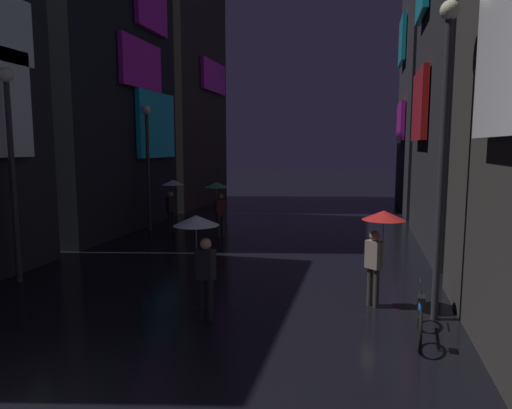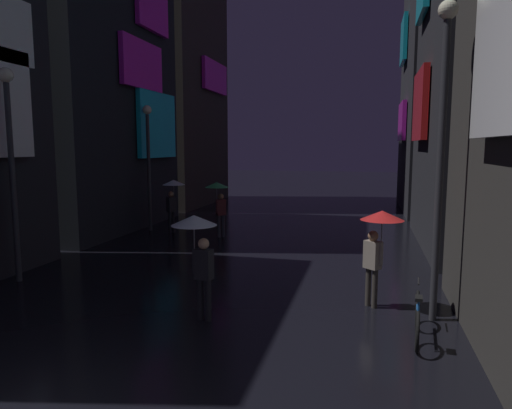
{
  "view_description": "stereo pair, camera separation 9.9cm",
  "coord_description": "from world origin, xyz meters",
  "px_view_note": "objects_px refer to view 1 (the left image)",
  "views": [
    {
      "loc": [
        3.56,
        -3.92,
        3.45
      ],
      "look_at": [
        0.0,
        11.0,
        1.49
      ],
      "focal_mm": 32.0,
      "sensor_mm": 36.0,
      "label": 1
    },
    {
      "loc": [
        3.65,
        -3.89,
        3.45
      ],
      "look_at": [
        0.0,
        11.0,
        1.49
      ],
      "focal_mm": 32.0,
      "sensor_mm": 36.0,
      "label": 2
    }
  ],
  "objects_px": {
    "pedestrian_foreground_left_red": "(380,231)",
    "streetlamp_left_near": "(11,150)",
    "pedestrian_far_right_clear": "(172,191)",
    "streetlamp_right_near": "(444,129)",
    "streetlamp_left_far": "(148,152)",
    "pedestrian_midstreet_centre_green": "(218,194)",
    "bicycle_parked_at_storefront": "(420,318)",
    "pedestrian_midstreet_left_clear": "(199,238)"
  },
  "relations": [
    {
      "from": "pedestrian_midstreet_left_clear",
      "to": "streetlamp_left_near",
      "type": "height_order",
      "value": "streetlamp_left_near"
    },
    {
      "from": "streetlamp_left_far",
      "to": "pedestrian_foreground_left_red",
      "type": "bearing_deg",
      "value": -38.91
    },
    {
      "from": "pedestrian_foreground_left_red",
      "to": "streetlamp_left_far",
      "type": "bearing_deg",
      "value": 141.09
    },
    {
      "from": "pedestrian_foreground_left_red",
      "to": "pedestrian_midstreet_left_clear",
      "type": "xyz_separation_m",
      "value": [
        -3.47,
        -1.55,
        0.0
      ]
    },
    {
      "from": "pedestrian_far_right_clear",
      "to": "bicycle_parked_at_storefront",
      "type": "distance_m",
      "value": 12.07
    },
    {
      "from": "pedestrian_far_right_clear",
      "to": "streetlamp_right_near",
      "type": "distance_m",
      "value": 11.79
    },
    {
      "from": "pedestrian_far_right_clear",
      "to": "streetlamp_left_far",
      "type": "relative_size",
      "value": 0.42
    },
    {
      "from": "streetlamp_left_near",
      "to": "pedestrian_midstreet_centre_green",
      "type": "bearing_deg",
      "value": 64.08
    },
    {
      "from": "pedestrian_midstreet_left_clear",
      "to": "bicycle_parked_at_storefront",
      "type": "xyz_separation_m",
      "value": [
        4.15,
        0.08,
        -1.28
      ]
    },
    {
      "from": "pedestrian_foreground_left_red",
      "to": "streetlamp_left_near",
      "type": "bearing_deg",
      "value": -179.04
    },
    {
      "from": "streetlamp_left_near",
      "to": "streetlamp_left_far",
      "type": "xyz_separation_m",
      "value": [
        0.0,
        7.35,
        -0.15
      ]
    },
    {
      "from": "pedestrian_midstreet_left_clear",
      "to": "pedestrian_midstreet_centre_green",
      "type": "bearing_deg",
      "value": 105.68
    },
    {
      "from": "pedestrian_foreground_left_red",
      "to": "bicycle_parked_at_storefront",
      "type": "height_order",
      "value": "pedestrian_foreground_left_red"
    },
    {
      "from": "bicycle_parked_at_storefront",
      "to": "pedestrian_midstreet_centre_green",
      "type": "bearing_deg",
      "value": 128.92
    },
    {
      "from": "streetlamp_right_near",
      "to": "streetlamp_left_far",
      "type": "distance_m",
      "value": 12.59
    },
    {
      "from": "pedestrian_midstreet_centre_green",
      "to": "streetlamp_left_near",
      "type": "distance_m",
      "value": 7.53
    },
    {
      "from": "bicycle_parked_at_storefront",
      "to": "streetlamp_left_near",
      "type": "distance_m",
      "value": 10.14
    },
    {
      "from": "pedestrian_midstreet_left_clear",
      "to": "streetlamp_left_near",
      "type": "xyz_separation_m",
      "value": [
        -5.45,
        1.4,
        1.69
      ]
    },
    {
      "from": "pedestrian_far_right_clear",
      "to": "streetlamp_right_near",
      "type": "relative_size",
      "value": 0.35
    },
    {
      "from": "pedestrian_foreground_left_red",
      "to": "streetlamp_left_far",
      "type": "xyz_separation_m",
      "value": [
        -8.92,
        7.2,
        1.54
      ]
    },
    {
      "from": "pedestrian_midstreet_centre_green",
      "to": "streetlamp_left_far",
      "type": "xyz_separation_m",
      "value": [
        -3.21,
        0.75,
        1.54
      ]
    },
    {
      "from": "pedestrian_foreground_left_red",
      "to": "streetlamp_right_near",
      "type": "xyz_separation_m",
      "value": [
        1.08,
        -0.43,
        2.11
      ]
    },
    {
      "from": "pedestrian_midstreet_centre_green",
      "to": "streetlamp_left_far",
      "type": "distance_m",
      "value": 3.64
    },
    {
      "from": "pedestrian_foreground_left_red",
      "to": "streetlamp_right_near",
      "type": "bearing_deg",
      "value": -21.87
    },
    {
      "from": "pedestrian_midstreet_centre_green",
      "to": "pedestrian_foreground_left_red",
      "type": "relative_size",
      "value": 1.0
    },
    {
      "from": "pedestrian_foreground_left_red",
      "to": "streetlamp_left_near",
      "type": "xyz_separation_m",
      "value": [
        -8.92,
        -0.15,
        1.69
      ]
    },
    {
      "from": "pedestrian_foreground_left_red",
      "to": "pedestrian_midstreet_left_clear",
      "type": "height_order",
      "value": "same"
    },
    {
      "from": "bicycle_parked_at_storefront",
      "to": "streetlamp_right_near",
      "type": "distance_m",
      "value": 3.57
    },
    {
      "from": "pedestrian_foreground_left_red",
      "to": "streetlamp_left_far",
      "type": "height_order",
      "value": "streetlamp_left_far"
    },
    {
      "from": "streetlamp_right_near",
      "to": "streetlamp_left_far",
      "type": "bearing_deg",
      "value": 142.65
    },
    {
      "from": "streetlamp_left_near",
      "to": "streetlamp_left_far",
      "type": "bearing_deg",
      "value": 90.0
    },
    {
      "from": "pedestrian_midstreet_left_clear",
      "to": "bicycle_parked_at_storefront",
      "type": "bearing_deg",
      "value": 1.16
    },
    {
      "from": "streetlamp_right_near",
      "to": "streetlamp_left_far",
      "type": "xyz_separation_m",
      "value": [
        -10.0,
        7.63,
        -0.57
      ]
    },
    {
      "from": "pedestrian_midstreet_centre_green",
      "to": "streetlamp_right_near",
      "type": "bearing_deg",
      "value": -45.36
    },
    {
      "from": "streetlamp_right_near",
      "to": "pedestrian_far_right_clear",
      "type": "bearing_deg",
      "value": 140.01
    },
    {
      "from": "pedestrian_midstreet_centre_green",
      "to": "pedestrian_midstreet_left_clear",
      "type": "distance_m",
      "value": 8.31
    },
    {
      "from": "bicycle_parked_at_storefront",
      "to": "pedestrian_foreground_left_red",
      "type": "bearing_deg",
      "value": 114.79
    },
    {
      "from": "pedestrian_midstreet_centre_green",
      "to": "streetlamp_left_near",
      "type": "xyz_separation_m",
      "value": [
        -3.21,
        -6.6,
        1.69
      ]
    },
    {
      "from": "pedestrian_far_right_clear",
      "to": "streetlamp_left_far",
      "type": "height_order",
      "value": "streetlamp_left_far"
    },
    {
      "from": "streetlamp_left_near",
      "to": "streetlamp_left_far",
      "type": "relative_size",
      "value": 1.05
    },
    {
      "from": "pedestrian_foreground_left_red",
      "to": "pedestrian_far_right_clear",
      "type": "xyz_separation_m",
      "value": [
        -7.81,
        7.02,
        0.0
      ]
    },
    {
      "from": "streetlamp_left_near",
      "to": "pedestrian_midstreet_left_clear",
      "type": "bearing_deg",
      "value": -14.44
    }
  ]
}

